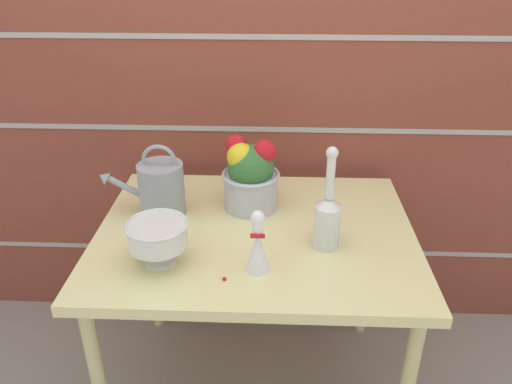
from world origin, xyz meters
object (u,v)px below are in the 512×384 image
watering_can (160,188)px  flower_planter (250,175)px  glass_decanter (327,217)px  figurine_vase (258,247)px  crystal_pedestal_bowl (158,235)px

watering_can → flower_planter: bearing=10.8°
watering_can → glass_decanter: glass_decanter is taller
figurine_vase → crystal_pedestal_bowl: bearing=175.8°
glass_decanter → figurine_vase: (-0.21, -0.13, -0.03)m
flower_planter → glass_decanter: size_ratio=0.79×
watering_can → glass_decanter: 0.59m
watering_can → flower_planter: size_ratio=1.14×
crystal_pedestal_bowl → figurine_vase: 0.29m
watering_can → crystal_pedestal_bowl: size_ratio=1.63×
glass_decanter → figurine_vase: size_ratio=1.71×
crystal_pedestal_bowl → flower_planter: flower_planter is taller
glass_decanter → figurine_vase: glass_decanter is taller
flower_planter → figurine_vase: flower_planter is taller
flower_planter → figurine_vase: bearing=-83.7°
watering_can → glass_decanter: (0.56, -0.19, 0.01)m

